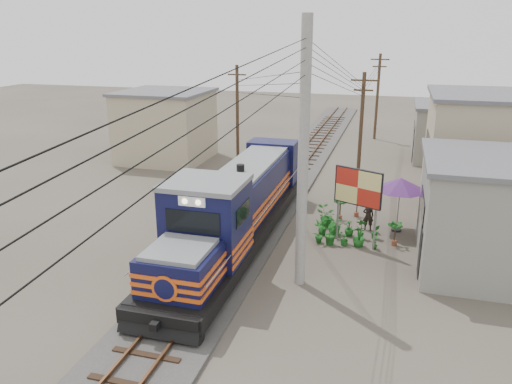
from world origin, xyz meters
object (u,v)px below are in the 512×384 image
(billboard, at_px, (358,189))
(market_umbrella, at_px, (401,184))
(locomotive, at_px, (237,208))
(vendor, at_px, (368,216))

(billboard, height_order, market_umbrella, billboard)
(locomotive, distance_m, billboard, 5.51)
(locomotive, distance_m, vendor, 6.71)
(market_umbrella, distance_m, vendor, 2.19)
(locomotive, height_order, vendor, locomotive)
(market_umbrella, bearing_deg, billboard, -130.20)
(locomotive, relative_size, vendor, 11.09)
(billboard, bearing_deg, locomotive, -139.92)
(billboard, bearing_deg, vendor, 100.89)
(locomotive, relative_size, market_umbrella, 5.06)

